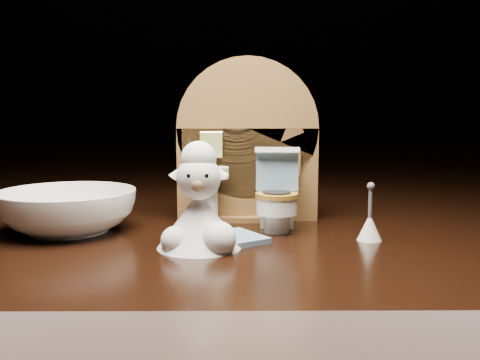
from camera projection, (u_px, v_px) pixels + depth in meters
name	position (u px, v px, depth m)	size (l,w,h in m)	color
backdrop_panel	(247.00, 150.00, 0.49)	(0.13, 0.05, 0.15)	brown
toy_toilet	(277.00, 200.00, 0.46)	(0.04, 0.05, 0.07)	white
bath_mat	(225.00, 240.00, 0.42)	(0.06, 0.05, 0.00)	slate
toilet_brush	(370.00, 225.00, 0.42)	(0.02, 0.02, 0.05)	white
plush_lamb	(199.00, 211.00, 0.40)	(0.06, 0.06, 0.08)	white
ceramic_bowl	(68.00, 211.00, 0.45)	(0.11, 0.11, 0.04)	white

